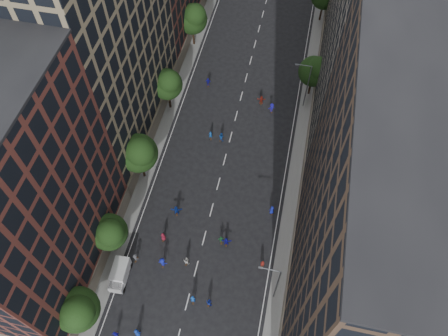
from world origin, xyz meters
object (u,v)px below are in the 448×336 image
at_px(skater_2, 209,302).
at_px(skater_1, 193,299).
at_px(streetlamp_near, 276,283).
at_px(streetlamp_far, 306,84).
at_px(cargo_van, 120,274).
at_px(skater_0, 137,333).

bearing_deg(skater_2, skater_1, 16.79).
height_order(streetlamp_near, streetlamp_far, same).
bearing_deg(cargo_van, skater_2, -7.43).
bearing_deg(streetlamp_far, skater_2, -102.01).
xyz_separation_m(streetlamp_near, skater_2, (-7.59, -2.69, -4.37)).
height_order(streetlamp_far, skater_2, streetlamp_far).
bearing_deg(streetlamp_near, skater_1, -163.81).
height_order(skater_0, skater_1, skater_1).
xyz_separation_m(streetlamp_far, cargo_van, (-19.67, -34.73, -3.97)).
distance_m(streetlamp_far, cargo_van, 40.11).
xyz_separation_m(streetlamp_far, skater_0, (-15.24, -41.11, -4.31)).
bearing_deg(skater_1, streetlamp_far, -117.78).
height_order(streetlamp_far, skater_1, streetlamp_far).
relative_size(skater_1, skater_2, 1.20).
relative_size(skater_0, skater_2, 1.07).
distance_m(streetlamp_near, streetlamp_far, 33.00).
distance_m(cargo_van, skater_1, 10.08).
height_order(streetlamp_far, cargo_van, streetlamp_far).
height_order(streetlamp_near, skater_0, streetlamp_near).
xyz_separation_m(streetlamp_far, skater_2, (-7.59, -35.69, -4.37)).
bearing_deg(streetlamp_near, streetlamp_far, 90.00).
distance_m(streetlamp_far, skater_0, 44.06).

